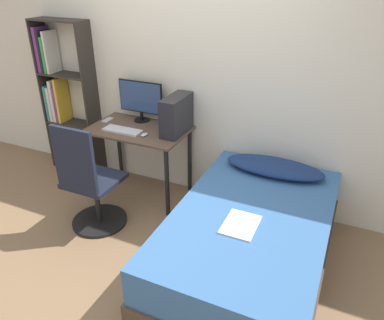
% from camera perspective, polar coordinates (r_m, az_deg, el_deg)
% --- Properties ---
extents(ground_plane, '(14.00, 14.00, 0.00)m').
position_cam_1_polar(ground_plane, '(3.34, -9.87, -14.84)').
color(ground_plane, '#846647').
extents(wall_back, '(8.00, 0.05, 2.50)m').
position_cam_1_polar(wall_back, '(3.77, -0.02, 12.45)').
color(wall_back, silver).
rests_on(wall_back, ground_plane).
extents(desk, '(1.01, 0.62, 0.76)m').
position_cam_1_polar(desk, '(3.90, -8.05, 3.09)').
color(desk, brown).
rests_on(desk, ground_plane).
extents(bookshelf, '(0.65, 0.24, 1.74)m').
position_cam_1_polar(bookshelf, '(4.65, -19.17, 8.24)').
color(bookshelf, '#2D2823').
rests_on(bookshelf, ground_plane).
extents(office_chair, '(0.53, 0.53, 1.07)m').
position_cam_1_polar(office_chair, '(3.55, -15.21, -4.29)').
color(office_chair, black).
rests_on(office_chair, ground_plane).
extents(bed, '(1.17, 1.91, 0.55)m').
position_cam_1_polar(bed, '(3.09, 8.76, -12.15)').
color(bed, '#4C3D2D').
rests_on(bed, ground_plane).
extents(pillow, '(0.89, 0.36, 0.11)m').
position_cam_1_polar(pillow, '(3.48, 12.43, -1.05)').
color(pillow, navy).
rests_on(pillow, bed).
extents(magazine, '(0.24, 0.32, 0.01)m').
position_cam_1_polar(magazine, '(2.78, 7.39, -9.73)').
color(magazine, silver).
rests_on(magazine, bed).
extents(monitor, '(0.51, 0.17, 0.43)m').
position_cam_1_polar(monitor, '(3.98, -7.84, 9.19)').
color(monitor, black).
rests_on(monitor, desk).
extents(keyboard, '(0.40, 0.15, 0.02)m').
position_cam_1_polar(keyboard, '(3.81, -10.53, 4.45)').
color(keyboard, silver).
rests_on(keyboard, desk).
extents(pc_tower, '(0.17, 0.43, 0.37)m').
position_cam_1_polar(pc_tower, '(3.66, -2.38, 6.88)').
color(pc_tower, '#232328').
rests_on(pc_tower, desk).
extents(mouse, '(0.06, 0.09, 0.02)m').
position_cam_1_polar(mouse, '(3.68, -7.29, 3.86)').
color(mouse, silver).
rests_on(mouse, desk).
extents(phone, '(0.07, 0.14, 0.01)m').
position_cam_1_polar(phone, '(4.13, -12.73, 5.98)').
color(phone, '#B7B7BC').
rests_on(phone, desk).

